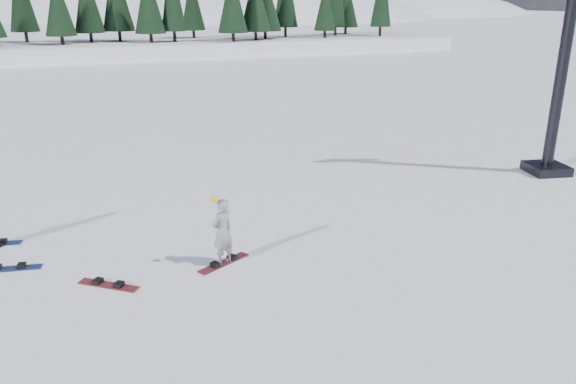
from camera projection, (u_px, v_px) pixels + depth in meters
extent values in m
plane|color=white|center=(135.00, 272.00, 13.67)|extent=(420.00, 420.00, 0.00)
cube|color=white|center=(75.00, 66.00, 62.36)|extent=(90.00, 14.00, 5.00)
ellipsoid|color=white|center=(127.00, 58.00, 201.23)|extent=(182.00, 140.00, 53.20)
ellipsoid|color=white|center=(368.00, 51.00, 218.71)|extent=(156.00, 120.00, 50.40)
ellipsoid|color=white|center=(280.00, 62.00, 170.26)|extent=(117.00, 90.00, 45.00)
cone|color=black|center=(21.00, 7.00, 58.73)|extent=(3.20, 3.20, 7.50)
cone|color=black|center=(52.00, 7.00, 59.78)|extent=(3.20, 3.20, 7.50)
cone|color=black|center=(82.00, 7.00, 60.82)|extent=(3.20, 3.20, 7.50)
cone|color=black|center=(111.00, 7.00, 61.86)|extent=(3.20, 3.20, 7.50)
cone|color=black|center=(140.00, 7.00, 62.91)|extent=(3.20, 3.20, 7.50)
cone|color=black|center=(167.00, 7.00, 63.95)|extent=(3.20, 3.20, 7.50)
cone|color=black|center=(193.00, 6.00, 65.00)|extent=(3.20, 3.20, 7.50)
cone|color=black|center=(219.00, 6.00, 66.04)|extent=(3.20, 3.20, 7.50)
cone|color=black|center=(243.00, 6.00, 67.09)|extent=(3.20, 3.20, 7.50)
cone|color=black|center=(267.00, 6.00, 68.13)|extent=(3.20, 3.20, 7.50)
cone|color=black|center=(291.00, 6.00, 69.18)|extent=(3.20, 3.20, 7.50)
cone|color=black|center=(313.00, 6.00, 70.22)|extent=(3.20, 3.20, 7.50)
cone|color=black|center=(335.00, 6.00, 71.27)|extent=(3.20, 3.20, 7.50)
cone|color=black|center=(356.00, 5.00, 72.31)|extent=(3.20, 3.20, 7.50)
cone|color=black|center=(377.00, 5.00, 73.36)|extent=(3.20, 3.20, 7.50)
cylinder|color=black|center=(565.00, 50.00, 19.83)|extent=(0.41, 0.41, 9.10)
cube|color=black|center=(546.00, 169.00, 21.28)|extent=(1.63, 1.63, 0.34)
imported|color=#9C9DA1|center=(222.00, 232.00, 13.80)|extent=(0.75, 0.66, 1.73)
sphere|color=yellow|center=(214.00, 199.00, 13.32)|extent=(0.18, 0.18, 0.18)
cube|color=maroon|center=(224.00, 263.00, 14.08)|extent=(1.47, 0.93, 0.03)
cube|color=maroon|center=(109.00, 285.00, 13.01)|extent=(1.35, 1.15, 0.03)
cube|color=navy|center=(10.00, 269.00, 13.79)|extent=(1.53, 0.56, 0.03)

